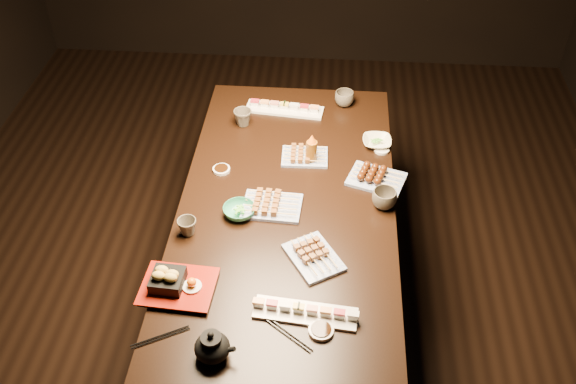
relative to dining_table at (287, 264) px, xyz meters
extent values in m
plane|color=black|center=(-0.08, 0.06, -0.38)|extent=(5.00, 5.00, 0.00)
cube|color=black|center=(0.00, 0.00, 0.00)|extent=(1.33, 1.97, 0.75)
imported|color=#2C8961|center=(-0.19, -0.08, 0.40)|extent=(0.18, 0.18, 0.04)
imported|color=beige|center=(0.38, 0.44, 0.39)|extent=(0.14, 0.14, 0.03)
imported|color=#4A4439|center=(-0.38, -0.21, 0.41)|extent=(0.08, 0.08, 0.07)
imported|color=#4A4439|center=(0.40, 0.01, 0.42)|extent=(0.11, 0.11, 0.08)
imported|color=#4A4439|center=(-0.26, 0.55, 0.42)|extent=(0.12, 0.12, 0.08)
imported|color=#4A4439|center=(0.23, 0.76, 0.41)|extent=(0.11, 0.11, 0.08)
cylinder|color=brown|center=(0.09, 0.29, 0.45)|extent=(0.05, 0.05, 0.15)
cylinder|color=white|center=(-0.31, 0.19, 0.38)|extent=(0.10, 0.10, 0.01)
cylinder|color=white|center=(0.41, 0.39, 0.38)|extent=(0.10, 0.10, 0.01)
cylinder|color=white|center=(0.17, -0.64, 0.38)|extent=(0.10, 0.10, 0.02)
cylinder|color=white|center=(-0.12, 0.69, 0.38)|extent=(0.09, 0.09, 0.01)
camera|label=1|loc=(0.16, -1.98, 2.18)|focal=40.00mm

